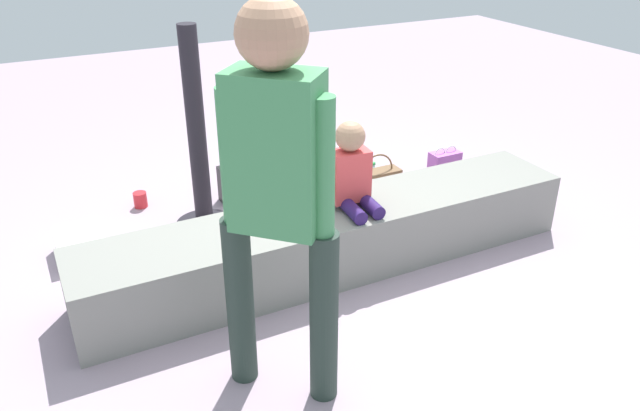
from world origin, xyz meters
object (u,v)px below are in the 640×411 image
at_px(adult_standing, 277,179).
at_px(cake_plate, 310,213).
at_px(child_seated, 352,171).
at_px(handbag_brown_canvas, 376,186).
at_px(party_cup_red, 140,200).
at_px(handbag_black_leather, 241,182).
at_px(gift_bag, 443,173).
at_px(water_bottle_near_gift, 373,175).
at_px(cake_box_white, 80,245).
at_px(water_bottle_far_side, 295,207).

bearing_deg(adult_standing, cake_plate, 56.11).
bearing_deg(child_seated, adult_standing, -135.21).
bearing_deg(handbag_brown_canvas, party_cup_red, 155.17).
height_order(adult_standing, cake_plate, adult_standing).
xyz_separation_m(adult_standing, handbag_black_leather, (0.48, 1.80, -0.85)).
xyz_separation_m(adult_standing, handbag_brown_canvas, (1.28, 1.33, -0.85)).
height_order(child_seated, cake_plate, child_seated).
relative_size(gift_bag, water_bottle_near_gift, 1.94).
distance_m(party_cup_red, handbag_brown_canvas, 1.60).
height_order(water_bottle_near_gift, party_cup_red, water_bottle_near_gift).
relative_size(child_seated, water_bottle_near_gift, 2.62).
relative_size(cake_plate, party_cup_red, 2.16).
xyz_separation_m(gift_bag, handbag_brown_canvas, (-0.49, 0.09, -0.03)).
relative_size(child_seated, party_cup_red, 4.64).
bearing_deg(cake_box_white, handbag_black_leather, 14.55).
relative_size(gift_bag, handbag_black_leather, 1.00).
xyz_separation_m(water_bottle_far_side, party_cup_red, (-0.84, 0.67, -0.05)).
bearing_deg(gift_bag, cake_box_white, 173.38).
bearing_deg(party_cup_red, cake_plate, -62.47).
bearing_deg(handbag_brown_canvas, child_seated, -132.26).
xyz_separation_m(water_bottle_near_gift, cake_box_white, (-2.03, -0.06, -0.01)).
xyz_separation_m(party_cup_red, cake_box_white, (-0.45, -0.49, 0.02)).
xyz_separation_m(child_seated, cake_box_white, (-1.36, 0.78, -0.50)).
xyz_separation_m(water_bottle_far_side, handbag_brown_canvas, (0.61, -0.00, 0.02)).
bearing_deg(water_bottle_far_side, handbag_brown_canvas, -0.04).
bearing_deg(party_cup_red, handbag_black_leather, -16.97).
xyz_separation_m(water_bottle_far_side, handbag_black_leather, (-0.19, 0.47, 0.02)).
relative_size(water_bottle_near_gift, handbag_black_leather, 0.52).
relative_size(cake_plate, gift_bag, 0.62).
xyz_separation_m(water_bottle_near_gift, handbag_black_leather, (-0.92, 0.23, 0.05)).
relative_size(cake_box_white, handbag_black_leather, 0.83).
bearing_deg(child_seated, handbag_black_leather, 103.60).
distance_m(water_bottle_far_side, cake_box_white, 1.31).
distance_m(adult_standing, cake_plate, 1.06).
bearing_deg(cake_box_white, child_seated, -29.74).
bearing_deg(handbag_brown_canvas, water_bottle_near_gift, 63.21).
xyz_separation_m(gift_bag, cake_box_white, (-2.39, 0.28, -0.09)).
bearing_deg(handbag_brown_canvas, handbag_black_leather, 149.38).
height_order(child_seated, gift_bag, child_seated).
xyz_separation_m(gift_bag, water_bottle_far_side, (-1.10, 0.09, -0.06)).
bearing_deg(water_bottle_far_side, party_cup_red, 141.43).
distance_m(adult_standing, cake_box_white, 1.87).
bearing_deg(child_seated, cake_plate, -178.94).
distance_m(water_bottle_near_gift, party_cup_red, 1.63).
xyz_separation_m(gift_bag, party_cup_red, (-1.94, 0.76, -0.11)).
bearing_deg(handbag_black_leather, water_bottle_far_side, -68.22).
height_order(child_seated, handbag_black_leather, child_seated).
xyz_separation_m(child_seated, water_bottle_far_side, (-0.07, 0.59, -0.47)).
distance_m(child_seated, cake_box_white, 1.65).
relative_size(water_bottle_near_gift, water_bottle_far_side, 0.80).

